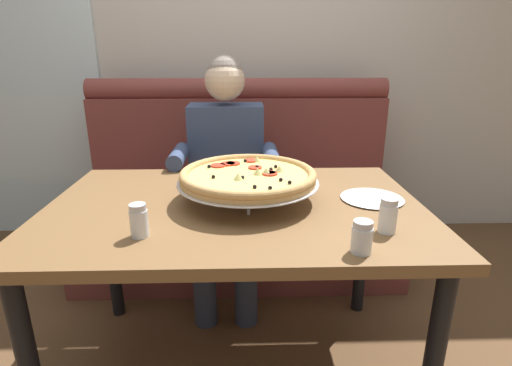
# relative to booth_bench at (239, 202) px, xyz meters

# --- Properties ---
(back_wall_with_window) EXTENTS (6.00, 0.12, 2.80)m
(back_wall_with_window) POSITION_rel_booth_bench_xyz_m (0.00, 0.57, 1.00)
(back_wall_with_window) COLOR beige
(back_wall_with_window) RESTS_ON ground_plane
(window_panel) EXTENTS (1.10, 0.02, 2.80)m
(window_panel) POSITION_rel_booth_bench_xyz_m (-1.49, 0.50, 1.00)
(window_panel) COLOR white
(window_panel) RESTS_ON ground_plane
(booth_bench) EXTENTS (1.88, 0.78, 1.13)m
(booth_bench) POSITION_rel_booth_bench_xyz_m (0.00, 0.00, 0.00)
(booth_bench) COLOR brown
(booth_bench) RESTS_ON ground_plane
(dining_table) EXTENTS (1.38, 0.92, 0.75)m
(dining_table) POSITION_rel_booth_bench_xyz_m (0.00, -0.93, 0.27)
(dining_table) COLOR brown
(dining_table) RESTS_ON ground_plane
(diner_main) EXTENTS (0.54, 0.64, 1.27)m
(diner_main) POSITION_rel_booth_bench_xyz_m (-0.06, -0.27, 0.31)
(diner_main) COLOR #2D3342
(diner_main) RESTS_ON ground_plane
(pizza) EXTENTS (0.53, 0.53, 0.13)m
(pizza) POSITION_rel_booth_bench_xyz_m (0.05, -0.89, 0.45)
(pizza) COLOR silver
(pizza) RESTS_ON dining_table
(shaker_parmesan) EXTENTS (0.06, 0.06, 0.11)m
(shaker_parmesan) POSITION_rel_booth_bench_xyz_m (-0.28, -1.19, 0.40)
(shaker_parmesan) COLOR white
(shaker_parmesan) RESTS_ON dining_table
(shaker_pepper_flakes) EXTENTS (0.06, 0.06, 0.11)m
(shaker_pepper_flakes) POSITION_rel_booth_bench_xyz_m (0.48, -1.18, 0.40)
(shaker_pepper_flakes) COLOR white
(shaker_pepper_flakes) RESTS_ON dining_table
(shaker_oregano) EXTENTS (0.06, 0.06, 0.10)m
(shaker_oregano) POSITION_rel_booth_bench_xyz_m (0.36, -1.31, 0.40)
(shaker_oregano) COLOR white
(shaker_oregano) RESTS_ON dining_table
(plate_near_left) EXTENTS (0.24, 0.24, 0.02)m
(plate_near_left) POSITION_rel_booth_bench_xyz_m (0.52, -0.90, 0.37)
(plate_near_left) COLOR white
(plate_near_left) RESTS_ON dining_table
(patio_chair) EXTENTS (0.40, 0.40, 0.86)m
(patio_chair) POSITION_rel_booth_bench_xyz_m (-1.69, 1.05, 0.13)
(patio_chair) COLOR black
(patio_chair) RESTS_ON ground_plane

